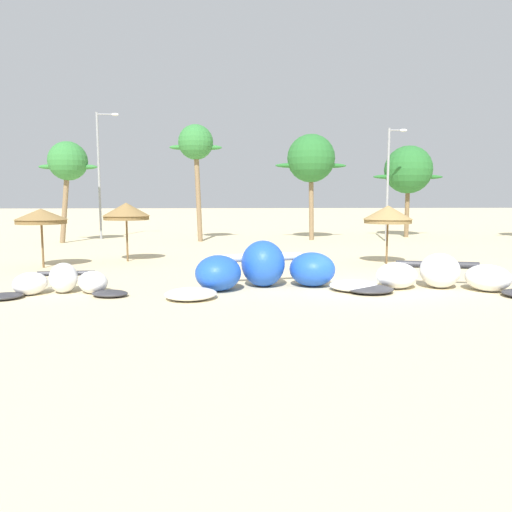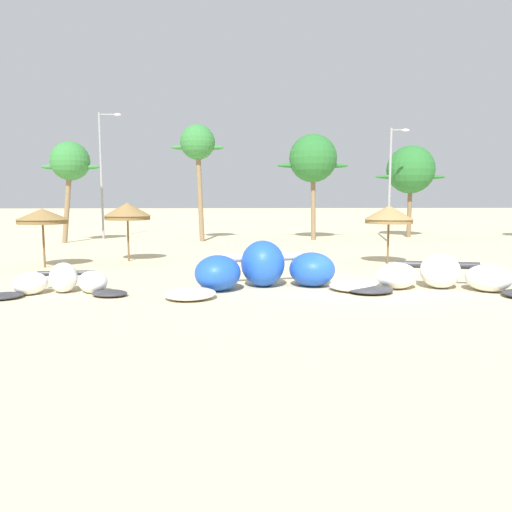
# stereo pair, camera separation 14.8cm
# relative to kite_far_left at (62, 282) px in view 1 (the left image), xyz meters

# --- Properties ---
(ground_plane) EXTENTS (260.00, 260.00, 0.00)m
(ground_plane) POSITION_rel_kite_far_left_xyz_m (10.56, 0.23, -0.40)
(ground_plane) COLOR beige
(kite_far_left) EXTENTS (4.82, 2.41, 1.04)m
(kite_far_left) POSITION_rel_kite_far_left_xyz_m (0.00, 0.00, 0.00)
(kite_far_left) COLOR #333338
(kite_far_left) RESTS_ON ground
(kite_left) EXTENTS (7.84, 4.42, 1.71)m
(kite_left) POSITION_rel_kite_far_left_xyz_m (7.08, 0.63, 0.26)
(kite_left) COLOR white
(kite_left) RESTS_ON ground
(kite_left_of_center) EXTENTS (6.96, 4.05, 1.27)m
(kite_left_of_center) POSITION_rel_kite_far_left_xyz_m (13.35, 0.03, 0.09)
(kite_left_of_center) COLOR #333338
(kite_left_of_center) RESTS_ON ground
(beach_umbrella_near_van) EXTENTS (2.38, 2.38, 2.77)m
(beach_umbrella_near_van) POSITION_rel_kite_far_left_xyz_m (-2.96, 6.57, 2.02)
(beach_umbrella_near_van) COLOR brown
(beach_umbrella_near_van) RESTS_ON ground
(beach_umbrella_middle) EXTENTS (2.41, 2.41, 3.02)m
(beach_umbrella_middle) POSITION_rel_kite_far_left_xyz_m (0.53, 8.70, 2.19)
(beach_umbrella_middle) COLOR brown
(beach_umbrella_middle) RESTS_ON ground
(beach_umbrella_near_palms) EXTENTS (2.42, 2.42, 2.90)m
(beach_umbrella_near_palms) POSITION_rel_kite_far_left_xyz_m (13.59, 6.93, 2.06)
(beach_umbrella_near_palms) COLOR brown
(beach_umbrella_near_palms) RESTS_ON ground
(palm_leftmost) EXTENTS (4.15, 2.77, 7.25)m
(palm_leftmost) POSITION_rel_kite_far_left_xyz_m (-5.62, 19.57, 5.35)
(palm_leftmost) COLOR #7F6647
(palm_leftmost) RESTS_ON ground
(palm_left) EXTENTS (3.84, 2.56, 8.59)m
(palm_left) POSITION_rel_kite_far_left_xyz_m (3.45, 20.19, 6.71)
(palm_left) COLOR #7F6647
(palm_left) RESTS_ON ground
(palm_left_of_gap) EXTENTS (5.46, 3.64, 8.06)m
(palm_left_of_gap) POSITION_rel_kite_far_left_xyz_m (12.12, 20.92, 5.77)
(palm_left_of_gap) COLOR #7F6647
(palm_left_of_gap) RESTS_ON ground
(palm_center_left) EXTENTS (5.83, 3.89, 7.47)m
(palm_center_left) POSITION_rel_kite_far_left_xyz_m (20.55, 23.19, 5.09)
(palm_center_left) COLOR brown
(palm_center_left) RESTS_ON ground
(lamppost_west) EXTENTS (1.76, 0.24, 9.80)m
(lamppost_west) POSITION_rel_kite_far_left_xyz_m (-4.13, 22.82, 5.04)
(lamppost_west) COLOR gray
(lamppost_west) RESTS_ON ground
(lamppost_west_center) EXTENTS (1.42, 0.24, 8.31)m
(lamppost_west_center) POSITION_rel_kite_far_left_xyz_m (17.69, 19.29, 4.24)
(lamppost_west_center) COLOR gray
(lamppost_west_center) RESTS_ON ground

